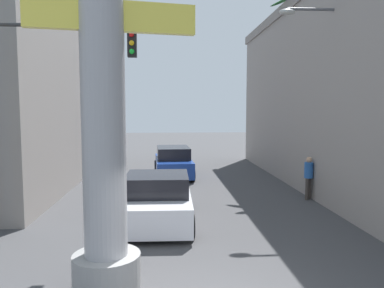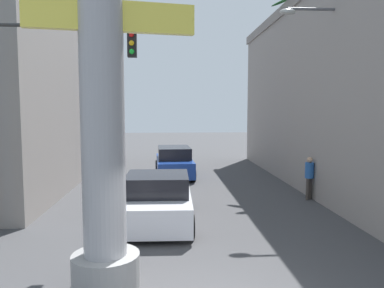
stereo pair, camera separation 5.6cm
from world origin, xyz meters
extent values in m
plane|color=#424244|center=(0.00, 10.00, 0.00)|extent=(84.37, 84.37, 0.00)
cylinder|color=#9E9EA3|center=(-1.92, 1.12, 4.23)|extent=(0.83, 0.83, 8.46)
cylinder|color=gray|center=(-1.92, 1.12, 0.35)|extent=(1.33, 1.33, 0.70)
cube|color=#F2E04C|center=(-1.72, 1.12, 5.25)|extent=(3.11, 0.68, 0.56)
cylinder|color=#59595E|center=(5.63, 6.69, 3.54)|extent=(0.16, 0.16, 7.08)
cylinder|color=#59595E|center=(4.51, 6.69, 6.93)|extent=(2.23, 0.10, 0.10)
ellipsoid|color=beige|center=(3.40, 6.69, 6.83)|extent=(0.56, 0.28, 0.20)
cylinder|color=#333333|center=(-3.27, 4.17, 5.72)|extent=(4.71, 0.10, 0.10)
cube|color=black|center=(-1.62, 4.17, 5.27)|extent=(0.24, 0.24, 0.70)
sphere|color=red|center=(-1.62, 4.04, 5.49)|extent=(0.14, 0.14, 0.14)
sphere|color=yellow|center=(-1.62, 4.04, 5.27)|extent=(0.14, 0.14, 0.14)
sphere|color=green|center=(-1.62, 4.04, 5.05)|extent=(0.14, 0.14, 0.14)
cylinder|color=black|center=(-1.94, 7.27, 0.32)|extent=(0.23, 0.64, 0.64)
cylinder|color=black|center=(-0.01, 7.23, 0.32)|extent=(0.23, 0.64, 0.64)
cylinder|color=black|center=(-2.01, 4.00, 0.32)|extent=(0.23, 0.64, 0.64)
cylinder|color=black|center=(-0.07, 3.96, 0.32)|extent=(0.23, 0.64, 0.64)
cube|color=silver|center=(-1.01, 5.61, 0.56)|extent=(2.14, 4.71, 0.80)
cube|color=black|center=(-1.01, 5.26, 1.26)|extent=(1.92, 2.00, 0.60)
cylinder|color=black|center=(-1.29, 15.25, 0.32)|extent=(0.25, 0.65, 0.64)
cylinder|color=black|center=(0.43, 15.33, 0.32)|extent=(0.25, 0.65, 0.64)
cylinder|color=black|center=(-1.15, 12.11, 0.32)|extent=(0.25, 0.65, 0.64)
cylinder|color=black|center=(0.57, 12.18, 0.32)|extent=(0.25, 0.65, 0.64)
cube|color=navy|center=(-0.36, 13.72, 0.56)|extent=(2.01, 4.58, 0.80)
cube|color=black|center=(-0.36, 13.72, 1.26)|extent=(1.77, 2.55, 0.60)
cylinder|color=brown|center=(-5.68, 17.08, 3.58)|extent=(0.61, 0.57, 7.17)
ellipsoid|color=#29742D|center=(-5.00, 16.98, 6.99)|extent=(1.14, 0.38, 0.64)
ellipsoid|color=#2B752D|center=(-5.34, 17.53, 7.03)|extent=(0.83, 1.21, 0.53)
ellipsoid|color=#2A792D|center=(-6.14, 17.24, 7.05)|extent=(1.22, 0.83, 0.47)
ellipsoid|color=#2D612D|center=(-6.09, 16.64, 7.04)|extent=(1.17, 0.98, 0.50)
ellipsoid|color=#2A632D|center=(-5.39, 16.42, 6.96)|extent=(0.71, 1.15, 0.73)
cylinder|color=brown|center=(5.85, 11.80, 4.53)|extent=(0.95, 0.54, 9.06)
ellipsoid|color=#276E2D|center=(6.73, 12.14, 8.84)|extent=(1.52, 0.45, 0.81)
ellipsoid|color=#2B672D|center=(6.30, 12.80, 8.82)|extent=(1.00, 1.48, 0.86)
ellipsoid|color=#21752D|center=(5.69, 12.86, 8.92)|extent=(0.80, 1.62, 0.55)
cylinder|color=#3F3833|center=(4.77, 8.01, 0.43)|extent=(0.14, 0.14, 0.86)
cylinder|color=#3F3833|center=(4.92, 8.14, 0.43)|extent=(0.14, 0.14, 0.86)
cylinder|color=#2659A5|center=(4.84, 8.07, 1.16)|extent=(0.48, 0.48, 0.61)
sphere|color=tan|center=(4.84, 8.07, 1.58)|extent=(0.22, 0.22, 0.22)
cylinder|color=black|center=(-4.83, 14.45, 0.45)|extent=(0.14, 0.14, 0.90)
cylinder|color=black|center=(-4.69, 14.60, 0.45)|extent=(0.14, 0.14, 0.90)
cylinder|color=#338C4C|center=(-4.76, 14.52, 1.20)|extent=(0.48, 0.48, 0.61)
sphere|color=tan|center=(-4.76, 14.52, 1.61)|extent=(0.22, 0.22, 0.22)
camera|label=1|loc=(-0.74, -6.07, 3.51)|focal=35.00mm
camera|label=2|loc=(-0.69, -6.07, 3.51)|focal=35.00mm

